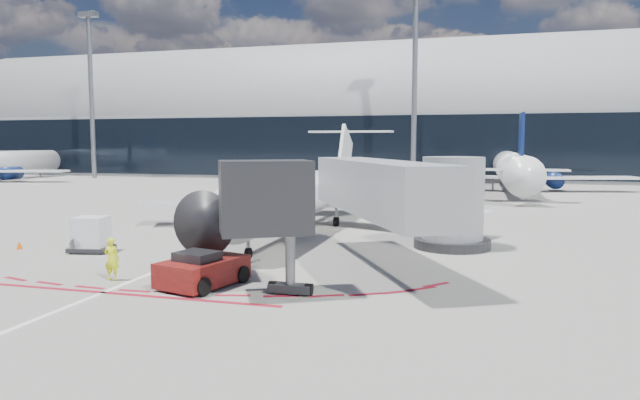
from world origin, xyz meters
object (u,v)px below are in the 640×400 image
(regional_jet, at_px, (309,192))
(uld_container, at_px, (91,235))
(pushback_tug, at_px, (203,270))
(ramp_worker, at_px, (112,259))

(regional_jet, relative_size, uld_container, 12.89)
(pushback_tug, xyz_separation_m, uld_container, (-8.66, 4.80, 0.28))
(regional_jet, distance_m, pushback_tug, 15.60)
(pushback_tug, xyz_separation_m, ramp_worker, (-3.92, -0.17, 0.26))
(regional_jet, bearing_deg, ramp_worker, -103.13)
(pushback_tug, relative_size, ramp_worker, 3.11)
(regional_jet, height_order, pushback_tug, regional_jet)
(regional_jet, height_order, ramp_worker, regional_jet)
(uld_container, bearing_deg, ramp_worker, -57.56)
(ramp_worker, bearing_deg, regional_jet, -107.12)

